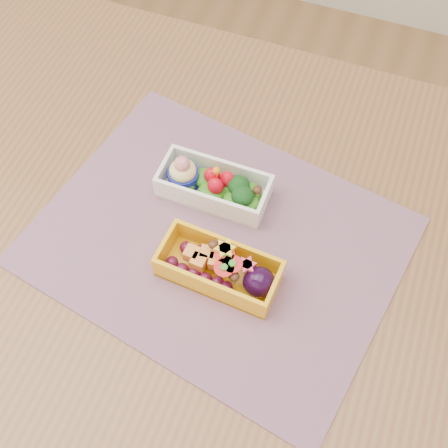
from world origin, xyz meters
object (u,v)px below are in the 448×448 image
(placemat, at_px, (217,241))
(bento_white, at_px, (213,186))
(bento_yellow, at_px, (221,269))
(table, at_px, (189,275))

(placemat, xyz_separation_m, bento_white, (-0.03, 0.07, 0.02))
(bento_white, xyz_separation_m, bento_yellow, (0.05, -0.11, 0.00))
(table, distance_m, bento_white, 0.15)
(table, height_order, placemat, placemat)
(placemat, relative_size, bento_white, 3.05)
(placemat, distance_m, bento_yellow, 0.06)
(bento_white, bearing_deg, table, -95.76)
(bento_white, bearing_deg, placemat, -64.68)
(table, bearing_deg, placemat, 21.49)
(bento_white, distance_m, bento_yellow, 0.13)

